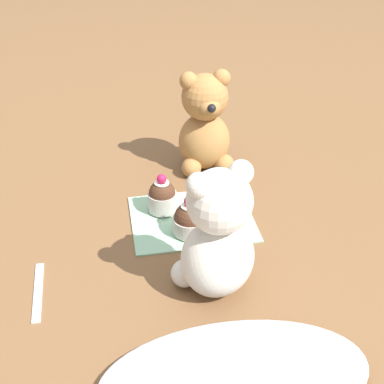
{
  "coord_description": "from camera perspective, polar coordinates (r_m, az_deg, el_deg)",
  "views": [
    {
      "loc": [
        0.13,
        0.72,
        0.54
      ],
      "look_at": [
        0.0,
        0.0,
        0.06
      ],
      "focal_mm": 50.0,
      "sensor_mm": 36.0,
      "label": 1
    }
  ],
  "objects": [
    {
      "name": "ground_plane",
      "position": [
        0.91,
        0.0,
        -2.93
      ],
      "size": [
        4.0,
        4.0,
        0.0
      ],
      "primitive_type": "plane",
      "color": "brown"
    },
    {
      "name": "teaspoon",
      "position": [
        0.81,
        -16.1,
        -10.11
      ],
      "size": [
        0.01,
        0.12,
        0.01
      ],
      "primitive_type": "cube",
      "rotation": [
        0.0,
        0.0,
        4.73
      ],
      "color": "silver",
      "rests_on": "ground_plane"
    },
    {
      "name": "teddy_bear_tan",
      "position": [
        1.01,
        1.38,
        7.23
      ],
      "size": [
        0.1,
        0.1,
        0.2
      ],
      "rotation": [
        0.0,
        0.0,
        3.19
      ],
      "color": "#A3703D",
      "rests_on": "ground_plane"
    },
    {
      "name": "cupcake_near_tan_bear",
      "position": [
        0.91,
        -3.19,
        -0.47
      ],
      "size": [
        0.05,
        0.05,
        0.07
      ],
      "color": "#B2ADA3",
      "rests_on": "knitted_placemat"
    },
    {
      "name": "knitted_placemat",
      "position": [
        0.91,
        0.0,
        -2.78
      ],
      "size": [
        0.2,
        0.16,
        0.01
      ],
      "primitive_type": "cube",
      "color": "#8EBC99",
      "rests_on": "ground_plane"
    },
    {
      "name": "tulle_cloth",
      "position": [
        0.67,
        4.65,
        -19.03
      ],
      "size": [
        0.33,
        0.17,
        0.03
      ],
      "primitive_type": "ellipsoid",
      "color": "silver",
      "rests_on": "ground_plane"
    },
    {
      "name": "cupcake_near_cream_bear",
      "position": [
        0.86,
        -0.23,
        -2.98
      ],
      "size": [
        0.06,
        0.06,
        0.07
      ],
      "color": "#B2ADA3",
      "rests_on": "knitted_placemat"
    },
    {
      "name": "teddy_bear_cream",
      "position": [
        0.72,
        2.69,
        -4.79
      ],
      "size": [
        0.13,
        0.12,
        0.21
      ],
      "rotation": [
        0.0,
        0.0,
        0.34
      ],
      "color": "beige",
      "rests_on": "ground_plane"
    }
  ]
}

